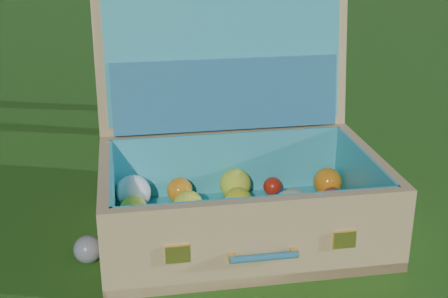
% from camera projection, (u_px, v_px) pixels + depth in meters
% --- Properties ---
extents(ground, '(60.00, 60.00, 0.00)m').
position_uv_depth(ground, '(277.00, 220.00, 1.57)').
color(ground, '#215114').
rests_on(ground, ground).
extents(stray_ball, '(0.06, 0.06, 0.06)m').
position_uv_depth(stray_ball, '(88.00, 249.00, 1.38)').
color(stray_ball, teal).
rests_on(stray_ball, ground).
extents(suitcase, '(0.79, 0.71, 0.62)m').
position_uv_depth(suitcase, '(235.00, 155.00, 1.51)').
color(suitcase, tan).
rests_on(suitcase, ground).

